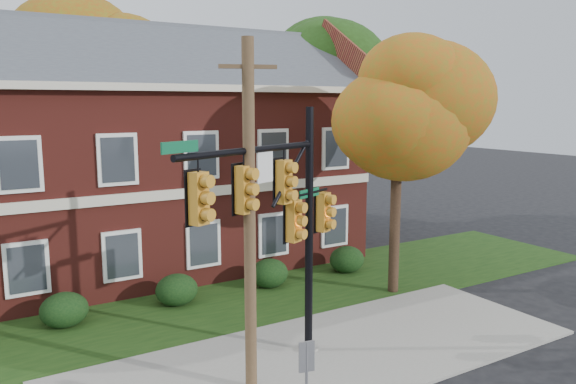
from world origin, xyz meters
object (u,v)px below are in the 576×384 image
hedge_left (64,310)px  hedge_right (269,273)px  tree_right_rear (344,73)px  utility_pole (250,220)px  hedge_center (177,290)px  traffic_signal (283,211)px  apartment_building (127,144)px  tree_near_right (406,101)px  sign_post (307,376)px  hedge_far_right (347,259)px  tree_far_rear (107,59)px

hedge_left → hedge_right: 7.00m
tree_right_rear → utility_pole: size_ratio=1.33×
hedge_center → hedge_right: (3.50, 0.00, 0.00)m
hedge_right → traffic_signal: traffic_signal is taller
apartment_building → hedge_left: bearing=-123.7°
tree_near_right → tree_right_rear: tree_right_rear is taller
hedge_right → sign_post: bearing=-115.1°
apartment_building → tree_near_right: size_ratio=2.19×
hedge_left → sign_post: sign_post is taller
hedge_far_right → tree_far_rear: (-5.66, 13.09, 8.32)m
utility_pole → hedge_right: bearing=77.4°
hedge_far_right → tree_near_right: size_ratio=0.16×
hedge_center → utility_pole: bearing=-94.6°
apartment_building → tree_right_rear: tree_right_rear is taller
hedge_center → traffic_signal: bearing=-83.2°
tree_right_rear → utility_pole: tree_right_rear is taller
tree_far_rear → hedge_center: bearing=-95.9°
hedge_left → traffic_signal: size_ratio=0.21×
hedge_left → hedge_far_right: (10.50, 0.00, 0.00)m
tree_far_rear → apartment_building: bearing=-99.7°
tree_near_right → apartment_building: bearing=131.8°
hedge_far_right → traffic_signal: bearing=-137.9°
apartment_building → utility_pole: bearing=-92.5°
apartment_building → tree_right_rear: (11.31, 0.86, 3.13)m
hedge_left → hedge_center: same height
hedge_left → hedge_right: bearing=0.0°
tree_far_rear → hedge_right: bearing=-80.6°
tree_near_right → hedge_center: bearing=158.6°
hedge_right → utility_pole: utility_pole is taller
tree_far_rear → utility_pole: (-1.84, -19.35, -4.79)m
hedge_left → hedge_far_right: bearing=0.0°
tree_far_rear → utility_pole: size_ratio=1.44×
hedge_right → sign_post: 9.65m
apartment_building → tree_near_right: 10.97m
apartment_building → tree_far_rear: tree_far_rear is taller
apartment_building → hedge_far_right: bearing=-36.9°
hedge_center → tree_near_right: bearing=-21.4°
hedge_center → hedge_right: size_ratio=1.00×
apartment_building → utility_pole: apartment_building is taller
apartment_building → hedge_right: apartment_building is taller
hedge_right → traffic_signal: size_ratio=0.21×
tree_near_right → sign_post: bearing=-143.1°
tree_right_rear → tree_near_right: bearing=-114.6°
apartment_building → tree_near_right: bearing=-48.2°
hedge_right → tree_far_rear: tree_far_rear is taller
tree_near_right → sign_post: size_ratio=3.96×
hedge_right → hedge_far_right: same height
hedge_far_right → utility_pole: (-7.50, -6.26, 3.53)m
tree_near_right → utility_pole: (-7.72, -3.42, -2.62)m
hedge_left → tree_near_right: tree_near_right is taller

